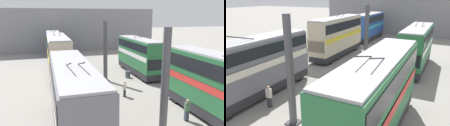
# 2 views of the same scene
# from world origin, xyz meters

# --- Properties ---
(depot_back_wall) EXTENTS (0.50, 36.00, 9.22)m
(depot_back_wall) POSITION_xyz_m (40.69, 0.00, 4.61)
(depot_back_wall) COLOR gray
(depot_back_wall) RESTS_ON ground_plane
(support_column_near) EXTENTS (0.87, 0.87, 7.21)m
(support_column_near) POSITION_xyz_m (3.79, 0.00, 3.48)
(support_column_near) COLOR #4C4C51
(support_column_near) RESTS_ON ground_plane
(support_column_far) EXTENTS (0.87, 0.87, 7.21)m
(support_column_far) POSITION_xyz_m (17.39, 0.00, 3.48)
(support_column_far) COLOR #4C4C51
(support_column_far) RESTS_ON ground_plane
(bus_left_near) EXTENTS (10.93, 2.54, 5.68)m
(bus_left_near) POSITION_xyz_m (4.89, -5.29, 2.88)
(bus_left_near) COLOR black
(bus_left_near) RESTS_ON ground_plane
(bus_left_far) EXTENTS (10.02, 2.54, 5.43)m
(bus_left_far) POSITION_xyz_m (19.44, -5.29, 2.75)
(bus_left_far) COLOR black
(bus_left_far) RESTS_ON ground_plane
(bus_right_near) EXTENTS (11.01, 2.54, 5.56)m
(bus_right_near) POSITION_xyz_m (5.90, 5.29, 2.82)
(bus_right_near) COLOR black
(bus_right_near) RESTS_ON ground_plane
(bus_right_mid) EXTENTS (11.07, 2.54, 5.95)m
(bus_right_mid) POSITION_xyz_m (20.39, 5.29, 3.03)
(bus_right_mid) COLOR black
(bus_right_mid) RESTS_ON ground_plane
(bus_right_far) EXTENTS (10.29, 2.54, 5.52)m
(bus_right_far) POSITION_xyz_m (33.30, 5.29, 2.78)
(bus_right_far) COLOR black
(bus_right_far) RESTS_ON ground_plane
(person_by_left_row) EXTENTS (0.27, 0.44, 1.72)m
(person_by_left_row) POSITION_xyz_m (5.62, -3.12, 0.91)
(person_by_left_row) COLOR #384251
(person_by_left_row) RESTS_ON ground_plane
(person_aisle_midway) EXTENTS (0.48, 0.43, 1.54)m
(person_aisle_midway) POSITION_xyz_m (11.72, -0.39, 0.80)
(person_aisle_midway) COLOR #2D2D33
(person_aisle_midway) RESTS_ON ground_plane
(person_by_right_row) EXTENTS (0.27, 0.44, 1.76)m
(person_by_right_row) POSITION_xyz_m (4.70, 2.98, 0.93)
(person_by_right_row) COLOR #2D2D33
(person_by_right_row) RESTS_ON ground_plane
(oil_drum) EXTENTS (0.65, 0.65, 0.85)m
(oil_drum) POSITION_xyz_m (17.90, -3.11, 0.42)
(oil_drum) COLOR #424C56
(oil_drum) RESTS_ON ground_plane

